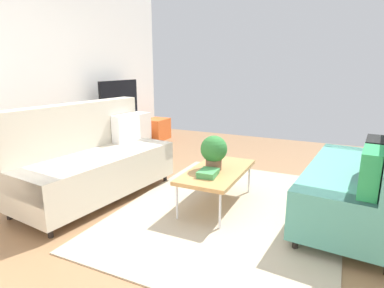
% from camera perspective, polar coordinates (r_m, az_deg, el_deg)
% --- Properties ---
extents(ground_plane, '(7.68, 7.68, 0.00)m').
position_cam_1_polar(ground_plane, '(3.57, 3.68, -11.56)').
color(ground_plane, '#936B47').
extents(wall_far, '(6.40, 0.12, 2.90)m').
position_cam_1_polar(wall_far, '(4.99, -28.06, 11.33)').
color(wall_far, white).
rests_on(wall_far, ground_plane).
extents(area_rug, '(2.90, 2.20, 0.01)m').
position_cam_1_polar(area_rug, '(3.56, 7.10, -11.56)').
color(area_rug, tan).
rests_on(area_rug, ground_plane).
extents(couch_beige, '(1.98, 1.05, 1.10)m').
position_cam_1_polar(couch_beige, '(3.94, -17.32, -2.85)').
color(couch_beige, beige).
rests_on(couch_beige, ground_plane).
extents(couch_green, '(1.97, 1.01, 1.10)m').
position_cam_1_polar(couch_green, '(3.57, 28.08, -5.49)').
color(couch_green, teal).
rests_on(couch_green, ground_plane).
extents(coffee_table, '(1.10, 0.56, 0.42)m').
position_cam_1_polar(coffee_table, '(3.53, 4.45, -5.00)').
color(coffee_table, '#B7844C').
rests_on(coffee_table, ground_plane).
extents(tv_console, '(1.40, 0.44, 0.64)m').
position_cam_1_polar(tv_console, '(5.98, -12.67, 1.80)').
color(tv_console, silver).
rests_on(tv_console, ground_plane).
extents(tv, '(1.00, 0.20, 0.64)m').
position_cam_1_polar(tv, '(5.87, -12.84, 7.82)').
color(tv, black).
rests_on(tv, tv_console).
extents(storage_trunk, '(0.52, 0.40, 0.44)m').
position_cam_1_polar(storage_trunk, '(6.83, -6.28, 2.65)').
color(storage_trunk, orange).
rests_on(storage_trunk, ground_plane).
extents(potted_plant, '(0.29, 0.29, 0.38)m').
position_cam_1_polar(potted_plant, '(3.47, 3.92, -1.23)').
color(potted_plant, brown).
rests_on(potted_plant, coffee_table).
extents(table_book_0, '(0.26, 0.21, 0.02)m').
position_cam_1_polar(table_book_0, '(3.31, 2.89, -5.49)').
color(table_book_0, '#3F8C4C').
rests_on(table_book_0, coffee_table).
extents(table_book_1, '(0.25, 0.19, 0.04)m').
position_cam_1_polar(table_book_1, '(3.30, 2.90, -4.99)').
color(table_book_1, '#3F8C4C').
rests_on(table_book_1, table_book_0).
extents(vase_0, '(0.10, 0.10, 0.18)m').
position_cam_1_polar(vase_0, '(5.51, -17.02, 4.85)').
color(vase_0, '#4C72B2').
rests_on(vase_0, tv_console).
extents(bottle_0, '(0.05, 0.05, 0.17)m').
position_cam_1_polar(bottle_0, '(5.57, -15.19, 5.01)').
color(bottle_0, gold).
rests_on(bottle_0, tv_console).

